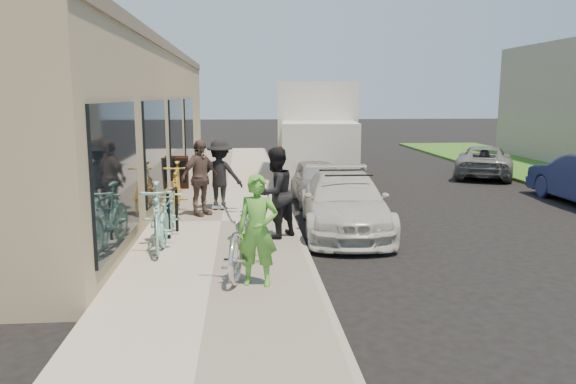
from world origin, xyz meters
name	(u,v)px	position (x,y,z in m)	size (l,w,h in m)	color
ground	(336,267)	(0.00, 0.00, 0.00)	(120.00, 120.00, 0.00)	black
sidewalk	(221,224)	(-2.00, 3.00, 0.07)	(3.00, 34.00, 0.15)	#A39F92
curb	(293,223)	(-0.45, 3.00, 0.07)	(0.12, 34.00, 0.13)	gray
storefront	(115,119)	(-5.24, 7.99, 2.12)	(3.60, 20.00, 4.22)	tan
bike_rack	(172,207)	(-2.88, 1.83, 0.69)	(0.15, 0.63, 0.90)	black
sandwich_board	(179,173)	(-3.37, 7.36, 0.62)	(0.59, 0.60, 0.92)	black
sedan_white	(344,203)	(0.57, 2.46, 0.61)	(2.01, 4.31, 1.26)	beige
sedan_silver	(318,181)	(0.47, 5.84, 0.57)	(1.34, 3.34, 1.14)	#9F9FA4
moving_truck	(316,137)	(0.94, 9.97, 1.44)	(3.01, 6.76, 3.23)	beige
far_car_gray	(484,161)	(6.91, 10.06, 0.54)	(1.80, 3.91, 1.09)	slate
tandem_bike	(245,235)	(-1.50, -0.50, 0.71)	(0.74, 2.13, 1.12)	silver
woman_rider	(258,230)	(-1.32, -1.20, 0.94)	(0.58, 0.38, 1.58)	#509D34
man_standing	(275,193)	(-0.92, 1.49, 1.00)	(0.83, 0.65, 1.71)	black
cruiser_bike_a	(157,216)	(-3.03, 0.90, 0.72)	(0.54, 1.90, 1.14)	#91D9CB
cruiser_bike_b	(168,214)	(-2.92, 1.50, 0.63)	(0.64, 1.82, 0.96)	#91D9CB
cruiser_bike_c	(177,186)	(-3.07, 4.30, 0.71)	(0.52, 1.86, 1.12)	gold
bystander_a	(220,175)	(-2.06, 4.25, 0.97)	(1.06, 0.61, 1.65)	black
bystander_b	(200,178)	(-2.48, 3.62, 1.00)	(1.00, 0.42, 1.70)	brown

